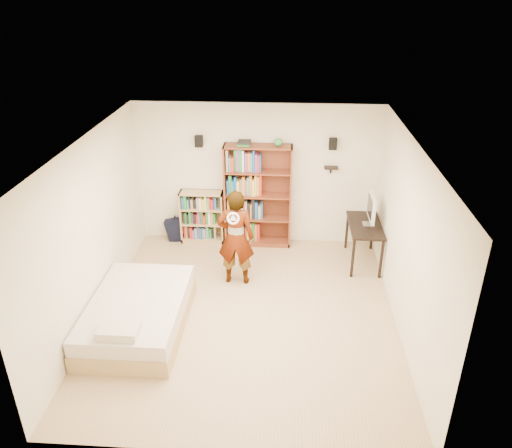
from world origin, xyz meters
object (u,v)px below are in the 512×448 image
at_px(computer_desk, 363,243).
at_px(daybed, 138,310).
at_px(person, 236,238).
at_px(tall_bookshelf, 258,196).
at_px(low_bookshelf, 202,217).

xyz_separation_m(computer_desk, daybed, (-3.51, -2.13, -0.08)).
bearing_deg(person, computer_desk, -159.79).
bearing_deg(daybed, person, 45.93).
bearing_deg(person, daybed, 46.59).
bearing_deg(person, tall_bookshelf, -100.61).
xyz_separation_m(low_bookshelf, computer_desk, (3.00, -0.62, -0.13)).
distance_m(tall_bookshelf, low_bookshelf, 1.17).
relative_size(tall_bookshelf, computer_desk, 1.76).
height_order(low_bookshelf, person, person).
distance_m(daybed, person, 1.95).
xyz_separation_m(low_bookshelf, daybed, (-0.51, -2.76, -0.21)).
bearing_deg(tall_bookshelf, daybed, -120.09).
relative_size(low_bookshelf, person, 0.62).
distance_m(low_bookshelf, computer_desk, 3.07).
height_order(daybed, person, person).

